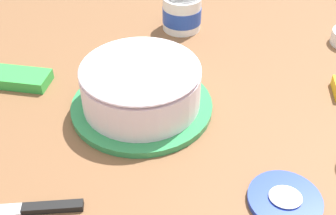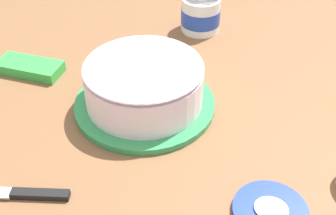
% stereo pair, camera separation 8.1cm
% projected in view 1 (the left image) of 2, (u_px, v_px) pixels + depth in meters
% --- Properties ---
extents(ground_plane, '(1.54, 1.54, 0.00)m').
position_uv_depth(ground_plane, '(183.00, 128.00, 0.81)').
color(ground_plane, brown).
extents(frosted_cake, '(0.29, 0.29, 0.11)m').
position_uv_depth(frosted_cake, '(141.00, 87.00, 0.83)').
color(frosted_cake, '#339351').
rests_on(frosted_cake, ground_plane).
extents(frosting_tub, '(0.10, 0.10, 0.09)m').
position_uv_depth(frosting_tub, '(182.00, 13.00, 1.10)').
color(frosting_tub, white).
rests_on(frosting_tub, ground_plane).
extents(frosting_tub_lid, '(0.12, 0.12, 0.02)m').
position_uv_depth(frosting_tub_lid, '(285.00, 200.00, 0.67)').
color(frosting_tub_lid, '#233DAD').
rests_on(frosting_tub_lid, ground_plane).
extents(spreading_knife, '(0.24, 0.06, 0.01)m').
position_uv_depth(spreading_knife, '(22.00, 209.00, 0.66)').
color(spreading_knife, silver).
rests_on(spreading_knife, ground_plane).
extents(candy_box_lower, '(0.16, 0.08, 0.02)m').
position_uv_depth(candy_box_lower, '(16.00, 78.00, 0.92)').
color(candy_box_lower, green).
rests_on(candy_box_lower, ground_plane).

